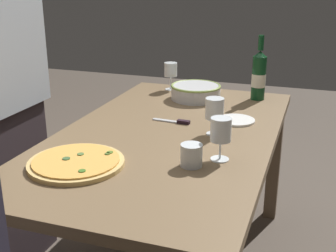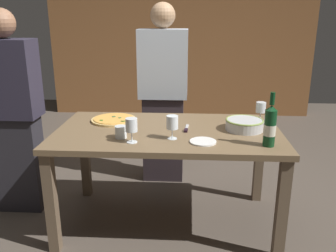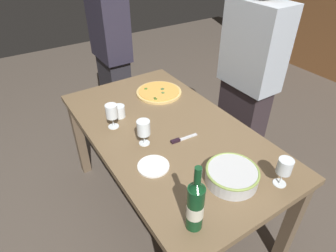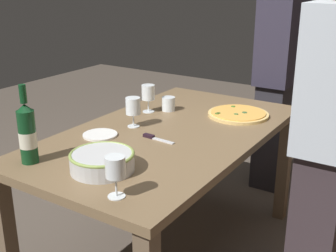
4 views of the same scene
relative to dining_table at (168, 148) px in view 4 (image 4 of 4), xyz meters
The scene contains 12 objects.
dining_table is the anchor object (origin of this frame).
pizza 0.49m from the dining_table, 155.56° to the left, with size 0.35×0.35×0.03m.
serving_bowl 0.56m from the dining_table, ahead, with size 0.27×0.27×0.08m.
wine_bottle 0.75m from the dining_table, 23.79° to the right, with size 0.07×0.07×0.34m.
wine_glass_near_pizza 0.41m from the dining_table, 128.06° to the right, with size 0.08×0.08×0.16m.
wine_glass_by_bottle 0.75m from the dining_table, 17.88° to the left, with size 0.07×0.07×0.16m.
wine_glass_far_left 0.28m from the dining_table, 78.40° to the right, with size 0.08×0.08×0.16m.
cup_amber 0.38m from the dining_table, 147.56° to the right, with size 0.08×0.08×0.08m, color white.
side_plate 0.36m from the dining_table, 45.88° to the right, with size 0.17×0.17×0.01m, color white.
pizza_knife 0.16m from the dining_table, ahead, with size 0.03×0.18×0.02m.
person_host 0.81m from the dining_table, 96.73° to the left, with size 0.44×0.24×1.64m.
person_guest_left 1.23m from the dining_table, behind, with size 0.42×0.24×1.59m.
Camera 4 is at (1.78, 1.15, 1.52)m, focal length 46.70 mm.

